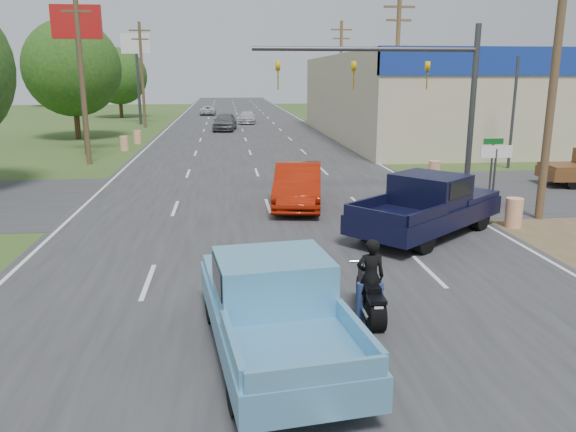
{
  "coord_description": "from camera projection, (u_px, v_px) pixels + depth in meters",
  "views": [
    {
      "loc": [
        -1.59,
        -5.4,
        4.98
      ],
      "look_at": [
        0.03,
        9.21,
        1.3
      ],
      "focal_mm": 35.0,
      "sensor_mm": 36.0,
      "label": 1
    }
  ],
  "objects": [
    {
      "name": "lane_sign",
      "position": [
        495.0,
        163.0,
        20.49
      ],
      "size": [
        1.2,
        0.08,
        2.52
      ],
      "color": "#3F3F44",
      "rests_on": "ground"
    },
    {
      "name": "navy_pickup",
      "position": [
        429.0,
        204.0,
        17.91
      ],
      "size": [
        6.0,
        5.54,
        1.96
      ],
      "rotation": [
        0.0,
        0.0,
        -0.87
      ],
      "color": "black",
      "rests_on": "ground"
    },
    {
      "name": "tree_1",
      "position": [
        72.0,
        68.0,
        44.28
      ],
      "size": [
        7.56,
        7.56,
        9.36
      ],
      "color": "#422D19",
      "rests_on": "ground"
    },
    {
      "name": "main_road",
      "position": [
        246.0,
        139.0,
        45.15
      ],
      "size": [
        15.0,
        180.0,
        0.02
      ],
      "primitive_type": "cube",
      "color": "#2D2D30",
      "rests_on": "ground"
    },
    {
      "name": "barrel_3",
      "position": [
        137.0,
        137.0,
        42.22
      ],
      "size": [
        0.56,
        0.56,
        1.0
      ],
      "primitive_type": "cylinder",
      "color": "orange",
      "rests_on": "ground"
    },
    {
      "name": "utility_pole_1",
      "position": [
        555.0,
        66.0,
        18.84
      ],
      "size": [
        2.0,
        0.28,
        10.0
      ],
      "color": "#4C3823",
      "rests_on": "ground"
    },
    {
      "name": "tree_5",
      "position": [
        402.0,
        71.0,
        99.96
      ],
      "size": [
        7.98,
        7.98,
        9.88
      ],
      "color": "#422D19",
      "rests_on": "ground"
    },
    {
      "name": "barrel_2",
      "position": [
        124.0,
        143.0,
        38.34
      ],
      "size": [
        0.56,
        0.56,
        1.0
      ],
      "primitive_type": "cylinder",
      "color": "orange",
      "rests_on": "ground"
    },
    {
      "name": "signal_mast",
      "position": [
        410.0,
        80.0,
        22.43
      ],
      "size": [
        9.12,
        0.4,
        7.0
      ],
      "color": "#3F3F44",
      "rests_on": "ground"
    },
    {
      "name": "motorcycle",
      "position": [
        370.0,
        298.0,
        11.7
      ],
      "size": [
        0.64,
        2.09,
        1.06
      ],
      "rotation": [
        0.0,
        0.0,
        -0.04
      ],
      "color": "black",
      "rests_on": "ground"
    },
    {
      "name": "pole_sign_left_far",
      "position": [
        136.0,
        54.0,
        57.72
      ],
      "size": [
        3.0,
        0.35,
        9.2
      ],
      "color": "#3F3F44",
      "rests_on": "ground"
    },
    {
      "name": "cross_road",
      "position": [
        265.0,
        196.0,
        23.93
      ],
      "size": [
        120.0,
        10.0,
        0.02
      ],
      "primitive_type": "cube",
      "color": "#2D2D30",
      "rests_on": "ground"
    },
    {
      "name": "distant_car_silver",
      "position": [
        247.0,
        117.0,
        60.37
      ],
      "size": [
        2.21,
        4.63,
        1.3
      ],
      "primitive_type": "imported",
      "rotation": [
        0.0,
        0.0,
        -0.09
      ],
      "color": "silver",
      "rests_on": "ground"
    },
    {
      "name": "tree_2",
      "position": [
        119.0,
        76.0,
        67.5
      ],
      "size": [
        6.72,
        6.72,
        8.32
      ],
      "color": "#422D19",
      "rests_on": "ground"
    },
    {
      "name": "rider",
      "position": [
        370.0,
        281.0,
        11.66
      ],
      "size": [
        0.61,
        0.42,
        1.65
      ],
      "primitive_type": "imported",
      "rotation": [
        0.0,
        0.0,
        3.11
      ],
      "color": "black",
      "rests_on": "ground"
    },
    {
      "name": "utility_pole_2",
      "position": [
        396.0,
        71.0,
        36.2
      ],
      "size": [
        2.0,
        0.28,
        10.0
      ],
      "color": "#4C3823",
      "rests_on": "ground"
    },
    {
      "name": "red_convertible",
      "position": [
        298.0,
        186.0,
        21.82
      ],
      "size": [
        2.53,
        5.25,
        1.66
      ],
      "primitive_type": "imported",
      "rotation": [
        0.0,
        0.0,
        -0.16
      ],
      "color": "#971907",
      "rests_on": "ground"
    },
    {
      "name": "barrel_1",
      "position": [
        434.0,
        171.0,
        27.12
      ],
      "size": [
        0.56,
        0.56,
        1.0
      ],
      "primitive_type": "cylinder",
      "color": "orange",
      "rests_on": "ground"
    },
    {
      "name": "distant_car_grey",
      "position": [
        225.0,
        122.0,
        52.28
      ],
      "size": [
        2.48,
        5.01,
        1.64
      ],
      "primitive_type": "imported",
      "rotation": [
        0.0,
        0.0,
        -0.11
      ],
      "color": "#555559",
      "rests_on": "ground"
    },
    {
      "name": "street_name_sign",
      "position": [
        492.0,
        164.0,
        22.08
      ],
      "size": [
        0.8,
        0.08,
        2.61
      ],
      "color": "#3F3F44",
      "rests_on": "ground"
    },
    {
      "name": "barrel_0",
      "position": [
        514.0,
        213.0,
        18.88
      ],
      "size": [
        0.56,
        0.56,
        1.0
      ],
      "primitive_type": "cylinder",
      "color": "orange",
      "rests_on": "ground"
    },
    {
      "name": "utility_pole_5",
      "position": [
        81.0,
        70.0,
        31.27
      ],
      "size": [
        2.0,
        0.28,
        10.0
      ],
      "color": "#4C3823",
      "rests_on": "ground"
    },
    {
      "name": "pole_sign_left_near",
      "position": [
        78.0,
        39.0,
        34.58
      ],
      "size": [
        3.0,
        0.35,
        9.2
      ],
      "color": "#3F3F44",
      "rests_on": "ground"
    },
    {
      "name": "tree_6",
      "position": [
        52.0,
        67.0,
        93.4
      ],
      "size": [
        8.82,
        8.82,
        10.92
      ],
      "color": "#422D19",
      "rests_on": "ground"
    },
    {
      "name": "distant_car_white",
      "position": [
        208.0,
        110.0,
        73.36
      ],
      "size": [
        2.09,
        4.31,
        1.18
      ],
      "primitive_type": "imported",
      "rotation": [
        0.0,
        0.0,
        3.11
      ],
      "color": "silver",
      "rests_on": "ground"
    },
    {
      "name": "utility_pole_3",
      "position": [
        341.0,
        72.0,
        53.55
      ],
      "size": [
        2.0,
        0.28,
        10.0
      ],
      "color": "#4C3823",
      "rests_on": "ground"
    },
    {
      "name": "blue_pickup",
      "position": [
        273.0,
        303.0,
        10.24
      ],
      "size": [
        2.85,
        5.84,
        1.86
      ],
      "rotation": [
        0.0,
        0.0,
        0.13
      ],
      "color": "black",
      "rests_on": "ground"
    },
    {
      "name": "utility_pole_6",
      "position": [
        142.0,
        72.0,
        54.42
      ],
      "size": [
        2.0,
        0.28,
        10.0
      ],
      "color": "#4C3823",
      "rests_on": "ground"
    }
  ]
}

